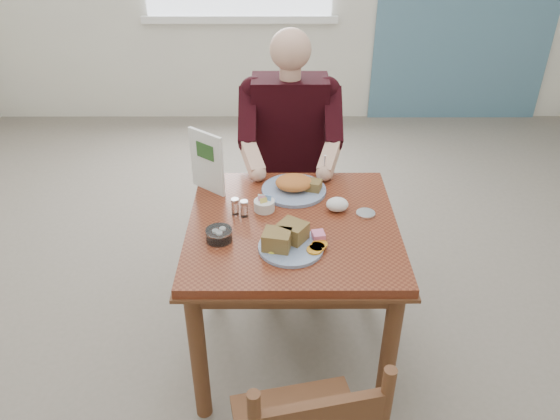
{
  "coord_description": "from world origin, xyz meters",
  "views": [
    {
      "loc": [
        -0.06,
        -1.96,
        2.05
      ],
      "look_at": [
        -0.05,
        0.0,
        0.81
      ],
      "focal_mm": 35.0,
      "sensor_mm": 36.0,
      "label": 1
    }
  ],
  "objects_px": {
    "chair_far": "(289,186)",
    "far_plate": "(295,186)",
    "near_plate": "(289,240)",
    "diner": "(290,140)",
    "table": "(292,243)"
  },
  "relations": [
    {
      "from": "chair_far",
      "to": "far_plate",
      "type": "height_order",
      "value": "chair_far"
    },
    {
      "from": "far_plate",
      "to": "near_plate",
      "type": "bearing_deg",
      "value": -94.7
    },
    {
      "from": "chair_far",
      "to": "near_plate",
      "type": "bearing_deg",
      "value": -91.06
    },
    {
      "from": "chair_far",
      "to": "diner",
      "type": "xyz_separation_m",
      "value": [
        0.0,
        -0.09,
        0.33
      ]
    },
    {
      "from": "table",
      "to": "far_plate",
      "type": "height_order",
      "value": "far_plate"
    },
    {
      "from": "table",
      "to": "far_plate",
      "type": "relative_size",
      "value": 2.4
    },
    {
      "from": "table",
      "to": "diner",
      "type": "xyz_separation_m",
      "value": [
        0.0,
        0.71,
        0.17
      ]
    },
    {
      "from": "chair_far",
      "to": "diner",
      "type": "height_order",
      "value": "diner"
    },
    {
      "from": "diner",
      "to": "near_plate",
      "type": "xyz_separation_m",
      "value": [
        -0.02,
        -0.89,
        -0.03
      ]
    },
    {
      "from": "diner",
      "to": "far_plate",
      "type": "relative_size",
      "value": 3.61
    },
    {
      "from": "table",
      "to": "chair_far",
      "type": "distance_m",
      "value": 0.81
    },
    {
      "from": "table",
      "to": "near_plate",
      "type": "xyz_separation_m",
      "value": [
        -0.02,
        -0.18,
        0.14
      ]
    },
    {
      "from": "chair_far",
      "to": "near_plate",
      "type": "height_order",
      "value": "chair_far"
    },
    {
      "from": "table",
      "to": "far_plate",
      "type": "bearing_deg",
      "value": 85.99
    },
    {
      "from": "diner",
      "to": "far_plate",
      "type": "xyz_separation_m",
      "value": [
        0.02,
        -0.45,
        -0.03
      ]
    }
  ]
}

